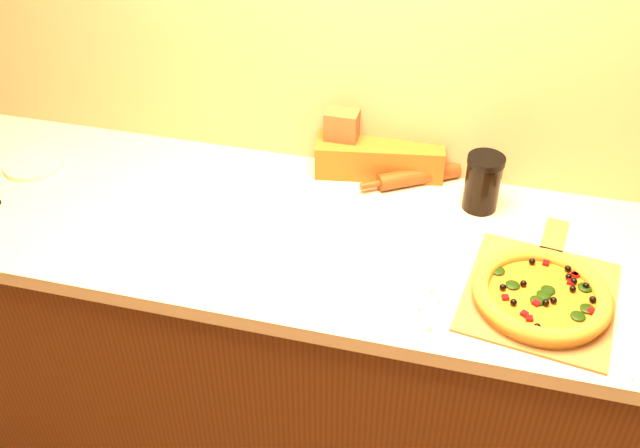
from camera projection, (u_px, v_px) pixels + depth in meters
The scene contains 9 objects.
cabinet at pixel (353, 363), 2.06m from camera, with size 2.80×0.65×0.86m, color #4C2810.
countertop at pixel (358, 243), 1.79m from camera, with size 2.84×0.68×0.04m, color #C0B496.
pizza_peel at pixel (540, 292), 1.61m from camera, with size 0.37×0.50×0.01m.
pizza at pixel (541, 295), 1.57m from camera, with size 0.30×0.30×0.04m.
rolling_pin at pixel (419, 176), 1.95m from camera, with size 0.30×0.20×0.05m.
bread_bag at pixel (379, 157), 1.97m from camera, with size 0.35×0.11×0.10m, color brown.
paper_bag at pixel (342, 140), 1.97m from camera, with size 0.09×0.07×0.18m, color brown.
dark_jar at pixel (483, 182), 1.82m from camera, with size 0.10×0.10×0.15m.
side_plate at pixel (34, 165), 2.02m from camera, with size 0.16×0.16×0.02m, color beige.
Camera 1 is at (0.25, 0.06, 2.01)m, focal length 40.00 mm.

